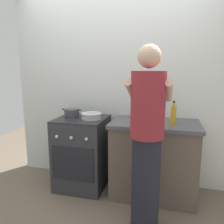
% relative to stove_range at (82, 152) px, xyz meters
% --- Properties ---
extents(ground, '(6.00, 6.00, 0.00)m').
position_rel_stove_range_xyz_m(ground, '(0.35, -0.15, -0.45)').
color(ground, '#6B5B4C').
extents(back_wall, '(3.20, 0.10, 2.50)m').
position_rel_stove_range_xyz_m(back_wall, '(0.55, 0.35, 0.80)').
color(back_wall, silver).
rests_on(back_wall, ground).
extents(countertop, '(1.00, 0.60, 0.90)m').
position_rel_stove_range_xyz_m(countertop, '(0.90, 0.00, 0.00)').
color(countertop, brown).
rests_on(countertop, ground).
extents(stove_range, '(0.60, 0.62, 0.90)m').
position_rel_stove_range_xyz_m(stove_range, '(0.00, 0.00, 0.00)').
color(stove_range, '#2D2D33').
rests_on(stove_range, ground).
extents(pot, '(0.25, 0.19, 0.10)m').
position_rel_stove_range_xyz_m(pot, '(-0.14, 0.02, 0.50)').
color(pot, '#38383D').
rests_on(pot, stove_range).
extents(mixing_bowl, '(0.25, 0.25, 0.08)m').
position_rel_stove_range_xyz_m(mixing_bowl, '(0.14, -0.03, 0.49)').
color(mixing_bowl, '#B7B7BC').
rests_on(mixing_bowl, stove_range).
extents(utensil_crock, '(0.10, 0.10, 0.33)m').
position_rel_stove_range_xyz_m(utensil_crock, '(0.65, 0.19, 0.54)').
color(utensil_crock, silver).
rests_on(utensil_crock, countertop).
extents(oil_bottle, '(0.06, 0.06, 0.26)m').
position_rel_stove_range_xyz_m(oil_bottle, '(1.10, -0.06, 0.56)').
color(oil_bottle, gold).
rests_on(oil_bottle, countertop).
extents(person, '(0.41, 0.50, 1.70)m').
position_rel_stove_range_xyz_m(person, '(0.87, -0.58, 0.41)').
color(person, black).
rests_on(person, ground).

